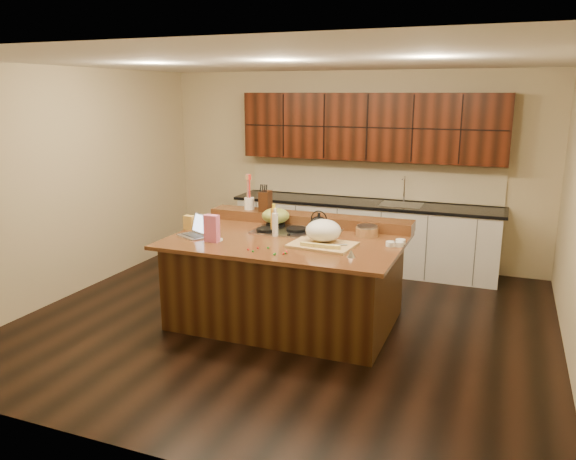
% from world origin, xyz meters
% --- Properties ---
extents(room, '(5.52, 5.02, 2.72)m').
position_xyz_m(room, '(0.00, 0.00, 1.35)').
color(room, black).
rests_on(room, ground).
extents(island, '(2.40, 1.60, 0.92)m').
position_xyz_m(island, '(0.00, 0.00, 0.46)').
color(island, black).
rests_on(island, ground).
extents(back_ledge, '(2.40, 0.30, 0.12)m').
position_xyz_m(back_ledge, '(0.00, 0.70, 0.98)').
color(back_ledge, black).
rests_on(back_ledge, island).
extents(cooktop, '(0.92, 0.52, 0.05)m').
position_xyz_m(cooktop, '(0.00, 0.30, 0.94)').
color(cooktop, gray).
rests_on(cooktop, island).
extents(back_counter, '(3.70, 0.66, 2.40)m').
position_xyz_m(back_counter, '(0.30, 2.23, 0.98)').
color(back_counter, silver).
rests_on(back_counter, ground).
extents(kettle, '(0.24, 0.24, 0.18)m').
position_xyz_m(kettle, '(0.30, 0.17, 1.06)').
color(kettle, black).
rests_on(kettle, cooktop).
extents(green_bowl, '(0.37, 0.37, 0.17)m').
position_xyz_m(green_bowl, '(-0.30, 0.43, 1.05)').
color(green_bowl, olive).
rests_on(green_bowl, cooktop).
extents(laptop, '(0.40, 0.38, 0.22)m').
position_xyz_m(laptop, '(-0.92, -0.24, 0.98)').
color(laptop, '#B7B7BC').
rests_on(laptop, island).
extents(oil_bottle, '(0.09, 0.09, 0.27)m').
position_xyz_m(oil_bottle, '(-0.21, 0.17, 1.06)').
color(oil_bottle, orange).
rests_on(oil_bottle, island).
extents(vinegar_bottle, '(0.07, 0.07, 0.25)m').
position_xyz_m(vinegar_bottle, '(-0.14, 0.04, 1.04)').
color(vinegar_bottle, silver).
rests_on(vinegar_bottle, island).
extents(wooden_tray, '(0.66, 0.52, 0.25)m').
position_xyz_m(wooden_tray, '(0.43, -0.09, 1.03)').
color(wooden_tray, tan).
rests_on(wooden_tray, island).
extents(ramekin_a, '(0.11, 0.11, 0.04)m').
position_xyz_m(ramekin_a, '(1.08, 0.11, 0.94)').
color(ramekin_a, white).
rests_on(ramekin_a, island).
extents(ramekin_b, '(0.13, 0.13, 0.04)m').
position_xyz_m(ramekin_b, '(1.15, 0.13, 0.94)').
color(ramekin_b, white).
rests_on(ramekin_b, island).
extents(ramekin_c, '(0.11, 0.11, 0.04)m').
position_xyz_m(ramekin_c, '(1.15, 0.23, 0.94)').
color(ramekin_c, white).
rests_on(ramekin_c, island).
extents(strainer_bowl, '(0.28, 0.28, 0.09)m').
position_xyz_m(strainer_bowl, '(0.75, 0.43, 0.97)').
color(strainer_bowl, '#996B3F').
rests_on(strainer_bowl, island).
extents(kitchen_timer, '(0.09, 0.09, 0.07)m').
position_xyz_m(kitchen_timer, '(0.81, -0.41, 0.96)').
color(kitchen_timer, silver).
rests_on(kitchen_timer, island).
extents(pink_bag, '(0.15, 0.09, 0.28)m').
position_xyz_m(pink_bag, '(-0.66, -0.40, 1.06)').
color(pink_bag, '#D7658F').
rests_on(pink_bag, island).
extents(candy_plate, '(0.22, 0.22, 0.01)m').
position_xyz_m(candy_plate, '(-0.67, -0.34, 0.93)').
color(candy_plate, white).
rests_on(candy_plate, island).
extents(package_box, '(0.11, 0.08, 0.16)m').
position_xyz_m(package_box, '(-1.15, -0.03, 1.00)').
color(package_box, gold).
rests_on(package_box, island).
extents(utensil_crock, '(0.13, 0.13, 0.14)m').
position_xyz_m(utensil_crock, '(-0.76, 0.70, 1.11)').
color(utensil_crock, white).
rests_on(utensil_crock, back_ledge).
extents(knife_block, '(0.14, 0.20, 0.23)m').
position_xyz_m(knife_block, '(-0.54, 0.70, 1.16)').
color(knife_block, black).
rests_on(knife_block, back_ledge).
extents(gumdrop_0, '(0.02, 0.02, 0.02)m').
position_xyz_m(gumdrop_0, '(0.21, -0.52, 0.93)').
color(gumdrop_0, red).
rests_on(gumdrop_0, island).
extents(gumdrop_1, '(0.02, 0.02, 0.02)m').
position_xyz_m(gumdrop_1, '(0.21, -0.54, 0.93)').
color(gumdrop_1, '#198C26').
rests_on(gumdrop_1, island).
extents(gumdrop_2, '(0.02, 0.02, 0.02)m').
position_xyz_m(gumdrop_2, '(0.19, -0.49, 0.93)').
color(gumdrop_2, red).
rests_on(gumdrop_2, island).
extents(gumdrop_3, '(0.02, 0.02, 0.02)m').
position_xyz_m(gumdrop_3, '(-0.02, -0.43, 0.93)').
color(gumdrop_3, '#198C26').
rests_on(gumdrop_3, island).
extents(gumdrop_4, '(0.02, 0.02, 0.02)m').
position_xyz_m(gumdrop_4, '(0.20, -0.56, 0.93)').
color(gumdrop_4, red).
rests_on(gumdrop_4, island).
extents(gumdrop_5, '(0.02, 0.02, 0.02)m').
position_xyz_m(gumdrop_5, '(0.12, -0.62, 0.93)').
color(gumdrop_5, '#198C26').
rests_on(gumdrop_5, island).
extents(gumdrop_6, '(0.02, 0.02, 0.02)m').
position_xyz_m(gumdrop_6, '(-0.17, -0.56, 0.93)').
color(gumdrop_6, red).
rests_on(gumdrop_6, island).
extents(gumdrop_7, '(0.02, 0.02, 0.02)m').
position_xyz_m(gumdrop_7, '(-0.11, -0.60, 0.93)').
color(gumdrop_7, '#198C26').
rests_on(gumdrop_7, island).
extents(gumdrop_8, '(0.02, 0.02, 0.02)m').
position_xyz_m(gumdrop_8, '(-0.11, -0.47, 0.93)').
color(gumdrop_8, red).
rests_on(gumdrop_8, island).
extents(gumdrop_9, '(0.02, 0.02, 0.02)m').
position_xyz_m(gumdrop_9, '(0.12, -0.59, 0.93)').
color(gumdrop_9, '#198C26').
rests_on(gumdrop_9, island).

